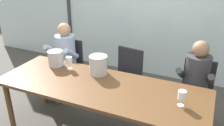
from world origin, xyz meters
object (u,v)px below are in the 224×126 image
at_px(chair_left_of_center, 127,73).
at_px(ice_bucket_secondary, 56,58).
at_px(chair_center, 197,88).
at_px(person_charcoal_jacket, 195,80).
at_px(person_pale_blue_shirt, 63,55).
at_px(dining_table, 100,91).
at_px(wine_glass_by_left_taster, 69,61).
at_px(chair_near_curtain, 69,62).
at_px(wine_glass_near_bucket, 182,96).
at_px(ice_bucket_primary, 98,65).

relative_size(chair_left_of_center, ice_bucket_secondary, 4.06).
bearing_deg(chair_center, person_charcoal_jacket, -108.24).
bearing_deg(person_charcoal_jacket, person_pale_blue_shirt, -176.61).
bearing_deg(person_pale_blue_shirt, ice_bucket_secondary, -64.24).
bearing_deg(dining_table, person_charcoal_jacket, 35.47).
relative_size(person_pale_blue_shirt, wine_glass_by_left_taster, 6.96).
xyz_separation_m(chair_near_curtain, wine_glass_near_bucket, (1.99, -0.91, 0.35)).
height_order(chair_left_of_center, ice_bucket_secondary, ice_bucket_secondary).
bearing_deg(chair_near_curtain, ice_bucket_secondary, -64.92).
height_order(ice_bucket_primary, wine_glass_by_left_taster, ice_bucket_primary).
distance_m(chair_left_of_center, ice_bucket_primary, 0.73).
bearing_deg(ice_bucket_primary, chair_near_curtain, 145.43).
distance_m(chair_left_of_center, chair_center, 1.04).
relative_size(dining_table, person_pale_blue_shirt, 2.10).
bearing_deg(ice_bucket_primary, wine_glass_by_left_taster, -175.56).
distance_m(chair_near_curtain, ice_bucket_primary, 1.13).
distance_m(person_pale_blue_shirt, wine_glass_near_bucket, 2.13).
bearing_deg(person_pale_blue_shirt, wine_glass_by_left_taster, -46.16).
xyz_separation_m(chair_near_curtain, ice_bucket_secondary, (0.22, -0.63, 0.35)).
distance_m(chair_center, ice_bucket_primary, 1.39).
bearing_deg(dining_table, chair_left_of_center, 89.52).
distance_m(chair_center, wine_glass_by_left_taster, 1.78).
xyz_separation_m(chair_left_of_center, wine_glass_near_bucket, (0.94, -0.91, 0.35)).
distance_m(chair_near_curtain, chair_center, 2.09).
relative_size(chair_left_of_center, ice_bucket_primary, 3.55).
bearing_deg(person_pale_blue_shirt, ice_bucket_primary, -26.18).
bearing_deg(wine_glass_by_left_taster, person_charcoal_jacket, 16.74).
bearing_deg(ice_bucket_secondary, chair_near_curtain, 109.70).
relative_size(chair_center, wine_glass_by_left_taster, 5.13).
relative_size(chair_center, person_pale_blue_shirt, 0.74).
xyz_separation_m(ice_bucket_primary, wine_glass_near_bucket, (1.11, -0.31, -0.01)).
height_order(dining_table, wine_glass_near_bucket, wine_glass_near_bucket).
relative_size(dining_table, wine_glass_near_bucket, 14.64).
xyz_separation_m(chair_near_curtain, wine_glass_by_left_taster, (0.46, -0.64, 0.35)).
relative_size(chair_near_curtain, wine_glass_by_left_taster, 5.13).
bearing_deg(wine_glass_by_left_taster, chair_near_curtain, 125.40).
xyz_separation_m(chair_near_curtain, person_pale_blue_shirt, (0.01, -0.16, 0.17)).
bearing_deg(wine_glass_by_left_taster, chair_center, 20.42).
xyz_separation_m(ice_bucket_primary, ice_bucket_secondary, (-0.66, -0.02, -0.02)).
bearing_deg(ice_bucket_secondary, wine_glass_by_left_taster, -4.08).
relative_size(dining_table, wine_glass_by_left_taster, 14.64).
height_order(wine_glass_by_left_taster, wine_glass_near_bucket, same).
height_order(chair_near_curtain, ice_bucket_primary, ice_bucket_primary).
bearing_deg(ice_bucket_secondary, dining_table, -17.49).
xyz_separation_m(dining_table, chair_left_of_center, (0.01, 0.88, -0.16)).
bearing_deg(person_pale_blue_shirt, chair_near_curtain, 94.29).
relative_size(chair_left_of_center, wine_glass_by_left_taster, 5.13).
distance_m(dining_table, ice_bucket_primary, 0.38).
xyz_separation_m(person_pale_blue_shirt, wine_glass_near_bucket, (1.98, -0.75, 0.18)).
distance_m(dining_table, wine_glass_near_bucket, 0.97).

